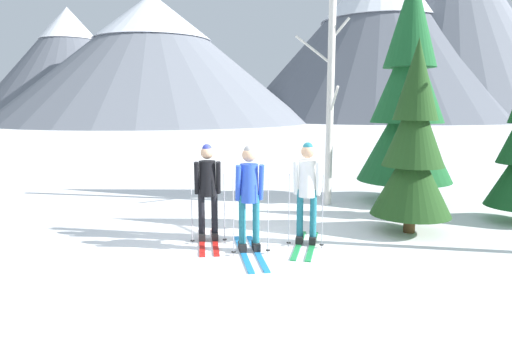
{
  "coord_description": "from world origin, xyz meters",
  "views": [
    {
      "loc": [
        0.74,
        -7.21,
        2.3
      ],
      "look_at": [
        0.19,
        0.44,
        1.05
      ],
      "focal_mm": 31.87,
      "sensor_mm": 36.0,
      "label": 1
    }
  ],
  "objects_px": {
    "skier_in_blue": "(249,193)",
    "birch_tree_tall": "(330,103)",
    "skier_in_black": "(208,187)",
    "skier_in_white": "(307,187)",
    "pine_tree_mid": "(408,99)",
    "pine_tree_far": "(414,146)"
  },
  "relations": [
    {
      "from": "skier_in_black",
      "to": "skier_in_white",
      "type": "height_order",
      "value": "skier_in_white"
    },
    {
      "from": "pine_tree_far",
      "to": "birch_tree_tall",
      "type": "distance_m",
      "value": 2.74
    },
    {
      "from": "skier_in_blue",
      "to": "birch_tree_tall",
      "type": "relative_size",
      "value": 0.39
    },
    {
      "from": "skier_in_blue",
      "to": "pine_tree_far",
      "type": "relative_size",
      "value": 0.52
    },
    {
      "from": "pine_tree_mid",
      "to": "skier_in_blue",
      "type": "bearing_deg",
      "value": -129.8
    },
    {
      "from": "skier_in_white",
      "to": "pine_tree_mid",
      "type": "relative_size",
      "value": 0.32
    },
    {
      "from": "skier_in_blue",
      "to": "pine_tree_mid",
      "type": "height_order",
      "value": "pine_tree_mid"
    },
    {
      "from": "skier_in_blue",
      "to": "pine_tree_mid",
      "type": "bearing_deg",
      "value": 50.2
    },
    {
      "from": "skier_in_white",
      "to": "birch_tree_tall",
      "type": "bearing_deg",
      "value": 78.97
    },
    {
      "from": "skier_in_black",
      "to": "skier_in_blue",
      "type": "relative_size",
      "value": 0.92
    },
    {
      "from": "skier_in_black",
      "to": "pine_tree_far",
      "type": "bearing_deg",
      "value": 11.98
    },
    {
      "from": "pine_tree_mid",
      "to": "birch_tree_tall",
      "type": "distance_m",
      "value": 1.9
    },
    {
      "from": "skier_in_blue",
      "to": "skier_in_white",
      "type": "xyz_separation_m",
      "value": [
        0.92,
        0.45,
        0.02
      ]
    },
    {
      "from": "skier_in_white",
      "to": "pine_tree_far",
      "type": "bearing_deg",
      "value": 23.88
    },
    {
      "from": "skier_in_blue",
      "to": "skier_in_white",
      "type": "distance_m",
      "value": 1.02
    },
    {
      "from": "birch_tree_tall",
      "to": "pine_tree_mid",
      "type": "bearing_deg",
      "value": 14.34
    },
    {
      "from": "pine_tree_mid",
      "to": "pine_tree_far",
      "type": "relative_size",
      "value": 1.55
    },
    {
      "from": "skier_in_blue",
      "to": "birch_tree_tall",
      "type": "xyz_separation_m",
      "value": [
        1.53,
        3.58,
        1.41
      ]
    },
    {
      "from": "skier_in_black",
      "to": "pine_tree_far",
      "type": "xyz_separation_m",
      "value": [
        3.58,
        0.76,
        0.65
      ]
    },
    {
      "from": "skier_in_blue",
      "to": "pine_tree_mid",
      "type": "relative_size",
      "value": 0.34
    },
    {
      "from": "pine_tree_far",
      "to": "skier_in_black",
      "type": "bearing_deg",
      "value": -168.02
    },
    {
      "from": "skier_in_blue",
      "to": "skier_in_white",
      "type": "height_order",
      "value": "skier_in_white"
    }
  ]
}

